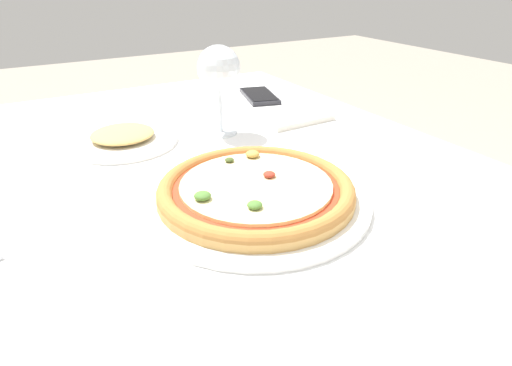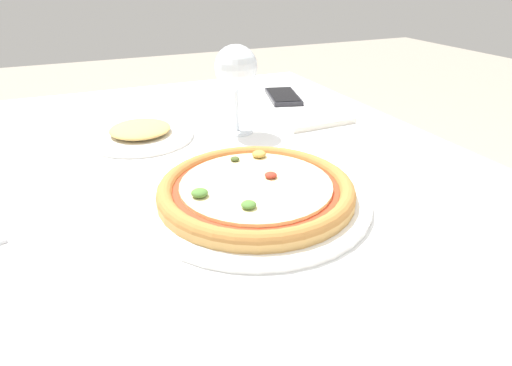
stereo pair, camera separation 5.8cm
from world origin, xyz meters
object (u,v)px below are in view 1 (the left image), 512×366
object	(u,v)px
dining_table	(136,234)
side_plate	(123,138)
pizza_plate	(256,192)
cell_phone	(259,96)
wine_glass_far_left	(219,70)

from	to	relation	value
dining_table	side_plate	xyz separation A→B (m)	(0.04, 0.17, 0.10)
pizza_plate	side_plate	distance (m)	0.33
dining_table	pizza_plate	distance (m)	0.22
dining_table	cell_phone	xyz separation A→B (m)	(0.41, 0.31, 0.09)
pizza_plate	wine_glass_far_left	world-z (taller)	wine_glass_far_left
dining_table	wine_glass_far_left	bearing A→B (deg)	31.58
dining_table	wine_glass_far_left	world-z (taller)	wine_glass_far_left
pizza_plate	side_plate	world-z (taller)	pizza_plate
cell_phone	side_plate	xyz separation A→B (m)	(-0.37, -0.14, 0.00)
cell_phone	dining_table	bearing A→B (deg)	-142.69
pizza_plate	wine_glass_far_left	size ratio (longest dim) A/B	1.88
wine_glass_far_left	cell_phone	bearing A→B (deg)	42.95
dining_table	pizza_plate	xyz separation A→B (m)	(0.14, -0.14, 0.10)
pizza_plate	dining_table	bearing A→B (deg)	135.42
pizza_plate	cell_phone	size ratio (longest dim) A/B	2.01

